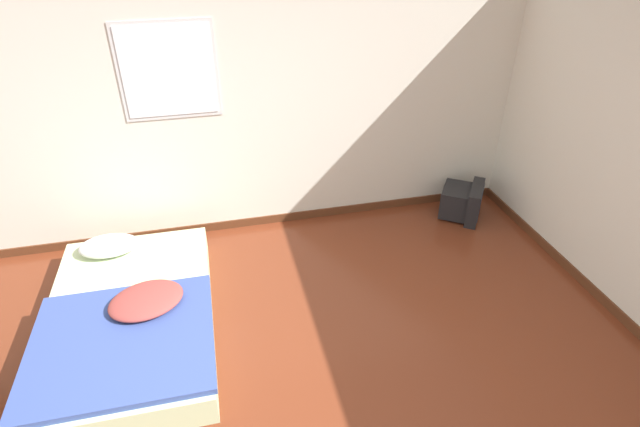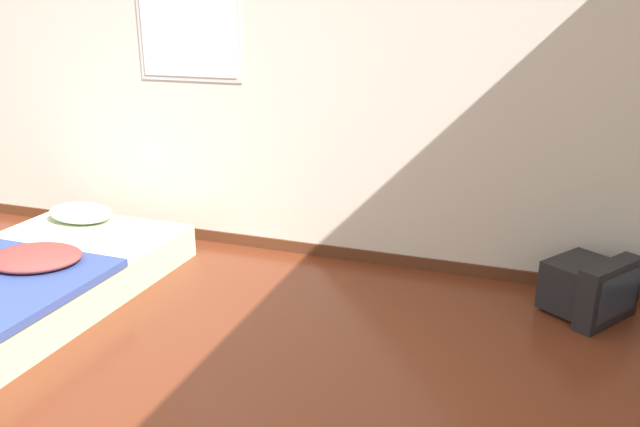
# 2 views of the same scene
# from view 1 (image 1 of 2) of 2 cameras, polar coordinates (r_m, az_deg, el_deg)

# --- Properties ---
(wall_back) EXTENTS (8.39, 0.08, 2.60)m
(wall_back) POSITION_cam_1_polar(r_m,az_deg,el_deg) (4.87, -11.20, 11.43)
(wall_back) COLOR silver
(wall_back) RESTS_ON ground_plane
(mattress_bed) EXTENTS (1.30, 2.07, 0.38)m
(mattress_bed) POSITION_cam_1_polar(r_m,az_deg,el_deg) (4.33, -20.91, -11.02)
(mattress_bed) COLOR beige
(mattress_bed) RESTS_ON ground_plane
(crt_tv) EXTENTS (0.59, 0.60, 0.38)m
(crt_tv) POSITION_cam_1_polar(r_m,az_deg,el_deg) (5.67, 16.05, 1.36)
(crt_tv) COLOR black
(crt_tv) RESTS_ON ground_plane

